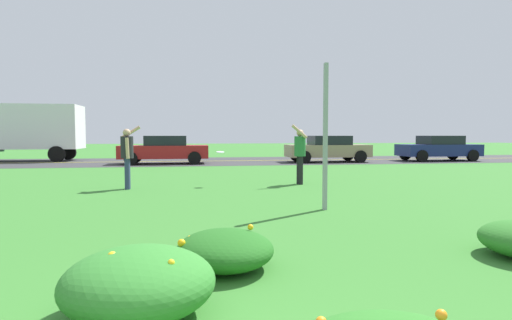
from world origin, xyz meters
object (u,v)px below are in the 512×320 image
object	(u,v)px
car_navy_leftmost	(439,148)
box_truck_dark_green	(21,129)
person_thrower_dark_shirt	(127,153)
person_catcher_green_shirt	(300,151)
car_tan_center_left	(328,149)
sign_post_near_path	(325,137)
frisbee_white	(220,152)
car_red_center_right	(165,149)

from	to	relation	value
car_navy_leftmost	box_truck_dark_green	world-z (taller)	box_truck_dark_green
person_thrower_dark_shirt	box_truck_dark_green	xyz separation A→B (m)	(-7.78, 13.60, 0.81)
person_catcher_green_shirt	car_tan_center_left	bearing A→B (deg)	66.53
sign_post_near_path	person_catcher_green_shirt	bearing A→B (deg)	81.57
person_thrower_dark_shirt	frisbee_white	bearing A→B (deg)	7.52
person_catcher_green_shirt	car_tan_center_left	xyz separation A→B (m)	(4.25, 9.78, -0.26)
car_navy_leftmost	car_red_center_right	world-z (taller)	same
car_navy_leftmost	car_red_center_right	xyz separation A→B (m)	(-15.52, 0.00, 0.00)
sign_post_near_path	car_red_center_right	xyz separation A→B (m)	(-3.96, 14.00, -0.71)
car_red_center_right	box_truck_dark_green	xyz separation A→B (m)	(-8.17, 3.47, 1.06)
car_navy_leftmost	box_truck_dark_green	bearing A→B (deg)	171.66
car_tan_center_left	car_red_center_right	bearing A→B (deg)	180.00
sign_post_near_path	person_catcher_green_shirt	distance (m)	4.30
car_navy_leftmost	sign_post_near_path	bearing A→B (deg)	-129.53
frisbee_white	box_truck_dark_green	bearing A→B (deg)	127.98
person_thrower_dark_shirt	car_red_center_right	size ratio (longest dim) A/B	0.39
person_thrower_dark_shirt	frisbee_white	xyz separation A→B (m)	(2.58, 0.34, -0.01)
sign_post_near_path	car_tan_center_left	size ratio (longest dim) A/B	0.64
frisbee_white	car_navy_leftmost	xyz separation A→B (m)	(13.33, 9.79, -0.25)
person_thrower_dark_shirt	person_catcher_green_shirt	bearing A→B (deg)	4.05
frisbee_white	sign_post_near_path	bearing A→B (deg)	-67.15
car_navy_leftmost	car_tan_center_left	xyz separation A→B (m)	(-6.68, 0.00, 0.00)
sign_post_near_path	box_truck_dark_green	world-z (taller)	box_truck_dark_green
person_thrower_dark_shirt	car_tan_center_left	world-z (taller)	person_thrower_dark_shirt
box_truck_dark_green	frisbee_white	bearing A→B (deg)	-52.02
person_thrower_dark_shirt	car_tan_center_left	bearing A→B (deg)	47.68
frisbee_white	car_red_center_right	distance (m)	10.03
box_truck_dark_green	person_catcher_green_shirt	bearing A→B (deg)	-46.09
sign_post_near_path	car_tan_center_left	distance (m)	14.84
person_catcher_green_shirt	car_red_center_right	size ratio (longest dim) A/B	0.40
car_tan_center_left	car_red_center_right	world-z (taller)	same
car_navy_leftmost	box_truck_dark_green	xyz separation A→B (m)	(-23.69, 3.47, 1.06)
car_tan_center_left	car_navy_leftmost	bearing A→B (deg)	0.00
person_thrower_dark_shirt	car_navy_leftmost	bearing A→B (deg)	32.49
car_navy_leftmost	car_red_center_right	bearing A→B (deg)	180.00
sign_post_near_path	box_truck_dark_green	bearing A→B (deg)	124.77
person_thrower_dark_shirt	car_tan_center_left	xyz separation A→B (m)	(9.22, 10.13, -0.26)
person_thrower_dark_shirt	box_truck_dark_green	bearing A→B (deg)	119.77
frisbee_white	car_red_center_right	world-z (taller)	car_red_center_right
person_catcher_green_shirt	car_tan_center_left	world-z (taller)	person_catcher_green_shirt
sign_post_near_path	person_thrower_dark_shirt	size ratio (longest dim) A/B	1.65
car_red_center_right	box_truck_dark_green	bearing A→B (deg)	156.97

